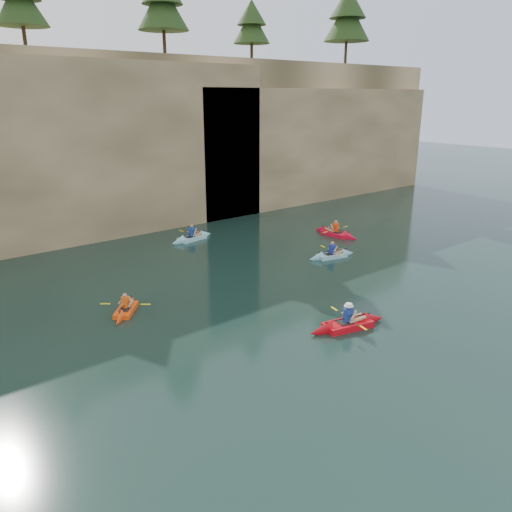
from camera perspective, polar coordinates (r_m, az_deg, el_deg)
ground at (r=16.22m, az=10.33°, el=-15.78°), size 160.00×160.00×0.00m
cliff at (r=40.07m, az=-24.15°, el=12.22°), size 70.00×16.00×12.00m
cliff_slab_center at (r=33.73m, az=-17.30°, el=11.65°), size 24.00×2.40×11.40m
cliff_slab_east at (r=45.20m, az=7.49°, el=12.69°), size 26.00×2.40×9.84m
sea_cave_center at (r=32.04m, az=-26.12°, el=2.86°), size 3.50×1.00×3.20m
sea_cave_east at (r=37.36m, az=-4.94°, el=7.56°), size 5.00×1.00×4.50m
main_kayaker at (r=20.50m, az=10.43°, el=-7.66°), size 3.61×2.34×1.31m
kayaker_orange at (r=22.29m, az=-14.64°, el=-5.92°), size 2.36×2.60×1.08m
kayaker_ltblue_near at (r=29.01m, az=8.65°, el=0.10°), size 3.10×2.31×1.19m
kayaker_red_far at (r=33.62m, az=9.05°, el=2.58°), size 2.55×3.57×1.30m
kayaker_ltblue_mid at (r=32.45m, az=-7.33°, el=2.10°), size 3.41×2.47×1.27m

